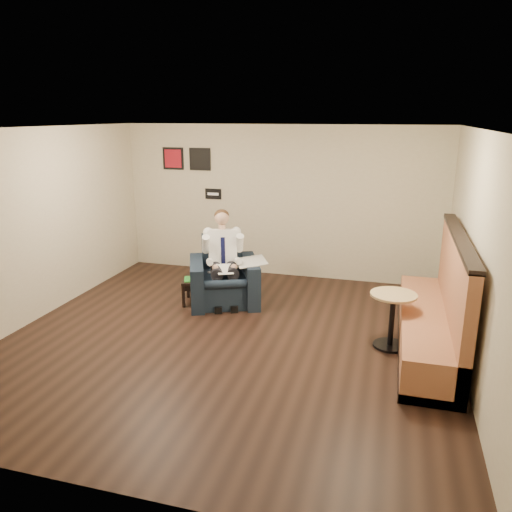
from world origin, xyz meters
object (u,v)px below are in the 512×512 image
(side_table, at_px, (199,291))
(cafe_table, at_px, (392,320))
(armchair, at_px, (224,272))
(green_folder, at_px, (197,279))
(banquette, at_px, (431,294))
(seated_man, at_px, (224,263))
(smartphone, at_px, (203,276))
(coffee_mug, at_px, (210,274))

(side_table, distance_m, cafe_table, 3.15)
(side_table, bearing_deg, armchair, 18.92)
(green_folder, distance_m, cafe_table, 3.16)
(banquette, bearing_deg, seated_man, 166.38)
(smartphone, distance_m, cafe_table, 3.18)
(seated_man, height_order, coffee_mug, seated_man)
(armchair, xyz_separation_m, cafe_table, (2.65, -0.96, -0.15))
(armchair, bearing_deg, side_table, 175.97)
(armchair, distance_m, cafe_table, 2.83)
(side_table, bearing_deg, smartphone, 86.28)
(armchair, distance_m, side_table, 0.52)
(side_table, bearing_deg, seated_man, 0.84)
(coffee_mug, bearing_deg, banquette, -14.62)
(green_folder, bearing_deg, side_table, 47.32)
(coffee_mug, height_order, banquette, banquette)
(armchair, bearing_deg, cafe_table, -42.75)
(seated_man, xyz_separation_m, cafe_table, (2.60, -0.83, -0.34))
(armchair, bearing_deg, smartphone, 154.16)
(cafe_table, bearing_deg, side_table, 164.82)
(coffee_mug, height_order, smartphone, coffee_mug)
(banquette, distance_m, cafe_table, 0.60)
(side_table, xyz_separation_m, banquette, (3.50, -0.73, 0.55))
(armchair, bearing_deg, banquette, -38.51)
(green_folder, xyz_separation_m, banquette, (3.52, -0.71, 0.34))
(green_folder, distance_m, banquette, 3.60)
(coffee_mug, height_order, cafe_table, cafe_table)
(seated_man, height_order, smartphone, seated_man)
(seated_man, relative_size, smartphone, 11.34)
(seated_man, relative_size, coffee_mug, 16.71)
(green_folder, relative_size, smartphone, 3.21)
(side_table, bearing_deg, cafe_table, -15.18)
(coffee_mug, distance_m, banquette, 3.49)
(green_folder, xyz_separation_m, cafe_table, (3.06, -0.80, -0.04))
(banquette, height_order, cafe_table, banquette)
(green_folder, height_order, coffee_mug, coffee_mug)
(side_table, xyz_separation_m, coffee_mug, (0.13, 0.14, 0.24))
(armchair, height_order, coffee_mug, armchair)
(armchair, height_order, seated_man, seated_man)
(smartphone, distance_m, banquette, 3.61)
(seated_man, height_order, cafe_table, seated_man)
(seated_man, xyz_separation_m, smartphone, (-0.43, 0.14, -0.30))
(smartphone, bearing_deg, armchair, -6.52)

